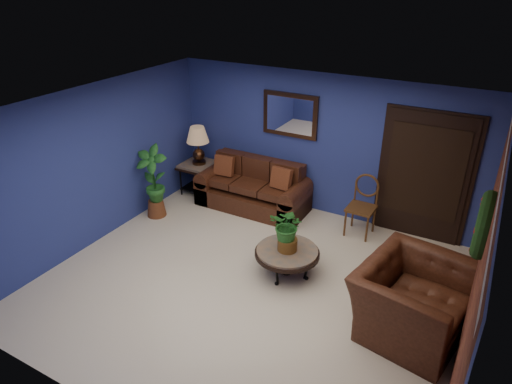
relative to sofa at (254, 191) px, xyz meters
The scene contains 18 objects.
floor 2.37m from the sofa, 62.24° to the right, with size 5.50×5.50×0.00m, color beige.
wall_back 1.51m from the sofa, 21.20° to the left, with size 5.50×0.04×2.50m, color navy.
wall_left 2.82m from the sofa, 128.60° to the right, with size 0.04×5.00×2.50m, color navy.
wall_right_brick 4.47m from the sofa, 28.38° to the right, with size 0.04×5.00×2.50m, color brown.
ceiling 3.22m from the sofa, 62.24° to the right, with size 5.50×5.00×0.02m, color silver.
crown_molding 4.84m from the sofa, 28.57° to the right, with size 0.03×5.00×0.14m, color white.
wall_mirror 1.55m from the sofa, 37.92° to the left, with size 1.02×0.06×0.77m, color #3D2415.
closet_door 2.97m from the sofa, ahead, with size 1.44×0.06×2.18m, color black.
wreath 4.51m from the sofa, 28.18° to the right, with size 0.72×0.72×0.16m, color black.
sofa is the anchor object (origin of this frame).
coffee_table 2.15m from the sofa, 48.19° to the right, with size 0.93×0.93×0.40m.
end_table 1.22m from the sofa, behind, with size 0.68×0.68×0.62m.
table_lamp 1.44m from the sofa, behind, with size 0.43×0.43×0.71m.
side_chair 2.04m from the sofa, ahead, with size 0.44×0.44×1.02m.
armchair 3.76m from the sofa, 30.45° to the right, with size 1.36×1.18×0.88m, color #482214.
coffee_plant 2.20m from the sofa, 48.19° to the right, with size 0.49×0.43×0.66m.
floor_plant 3.66m from the sofa, 19.71° to the right, with size 0.41×0.34×0.86m.
tall_plant 1.84m from the sofa, 139.07° to the right, with size 0.62×0.48×1.32m.
Camera 1 is at (2.60, -4.52, 4.03)m, focal length 32.00 mm.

